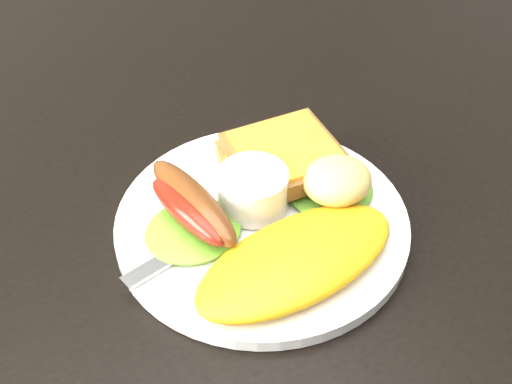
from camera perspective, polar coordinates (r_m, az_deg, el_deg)
The scene contains 12 objects.
dining_table at distance 0.63m, azimuth -3.95°, elevation 0.44°, with size 1.20×0.80×0.04m, color black.
plate at distance 0.56m, azimuth 0.49°, elevation -2.58°, with size 0.23×0.23×0.01m, color white.
lettuce_left at distance 0.54m, azimuth -5.05°, elevation -3.08°, with size 0.07×0.07×0.01m, color #60971D.
lettuce_right at distance 0.57m, azimuth 6.03°, elevation 0.04°, with size 0.07×0.06×0.01m, color #449824.
omelette at distance 0.51m, azimuth 3.27°, elevation -5.45°, with size 0.16×0.08×0.02m, color yellow.
sausage_a at distance 0.53m, azimuth -5.49°, elevation -1.58°, with size 0.02×0.09×0.02m, color maroon.
sausage_b at distance 0.54m, azimuth -5.07°, elevation -0.77°, with size 0.03×0.11×0.03m, color brown.
ramekin at distance 0.55m, azimuth -0.24°, elevation 0.19°, with size 0.05×0.05×0.03m, color white.
toast_a at distance 0.59m, azimuth 0.84°, elevation 2.06°, with size 0.07×0.07×0.01m, color #945E32.
toast_b at distance 0.58m, azimuth 2.43°, elevation 2.89°, with size 0.08×0.08×0.01m, color brown.
potato_salad at distance 0.55m, azimuth 6.49°, elevation 0.92°, with size 0.06×0.05×0.03m, color beige.
fork at distance 0.54m, azimuth -3.60°, elevation -3.29°, with size 0.15×0.01×0.00m, color #ADAFB7.
Camera 1 is at (-0.18, -0.43, 1.15)m, focal length 50.00 mm.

